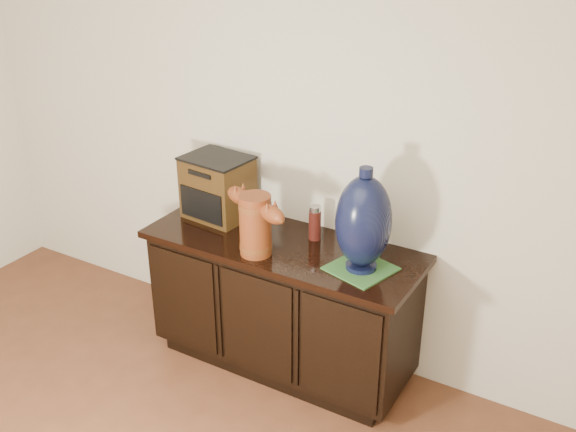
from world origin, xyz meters
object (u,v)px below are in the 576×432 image
Objects in this scene: lamp_base at (363,222)px; tv_radio at (218,187)px; terracotta_vessel at (255,221)px; spray_can at (315,223)px; sideboard at (282,304)px.

tv_radio is at bearing 171.40° from lamp_base.
terracotta_vessel reaches higher than spray_can.
tv_radio is at bearing 167.84° from sideboard.
terracotta_vessel is 0.35m from spray_can.
sideboard is at bearing 92.14° from terracotta_vessel.
terracotta_vessel reaches higher than sideboard.
sideboard is 0.72m from tv_radio.
tv_radio is (-0.41, 0.26, -0.00)m from terracotta_vessel.
spray_can is (0.12, 0.13, 0.46)m from sideboard.
tv_radio is 0.60m from spray_can.
sideboard is at bearing 175.09° from lamp_base.
lamp_base is (0.52, 0.12, 0.07)m from terracotta_vessel.
tv_radio reaches higher than sideboard.
lamp_base reaches higher than terracotta_vessel.
lamp_base reaches higher than tv_radio.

